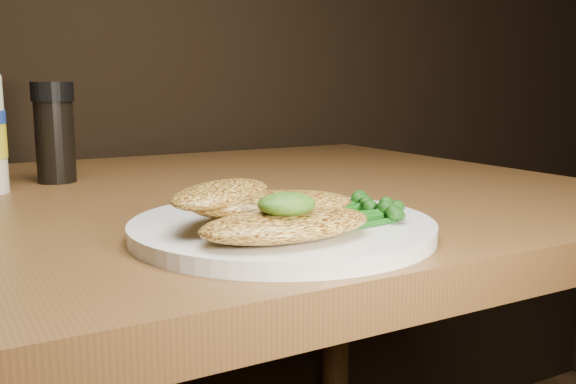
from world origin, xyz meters
TOP-DOWN VIEW (x-y plane):
  - plate at (0.08, 0.79)m, footprint 0.26×0.26m
  - chicken_front at (0.05, 0.73)m, footprint 0.14×0.08m
  - chicken_mid at (0.06, 0.77)m, footprint 0.15×0.09m
  - chicken_back at (0.02, 0.80)m, footprint 0.14×0.13m
  - pesto_front at (0.04, 0.73)m, footprint 0.06×0.05m
  - broccolini_bundle at (0.11, 0.76)m, footprint 0.14×0.12m
  - pepper_grinder at (-0.04, 1.20)m, footprint 0.07×0.07m

SIDE VIEW (x-z plane):
  - plate at x=0.08m, z-range 0.75..0.76m
  - broccolini_bundle at x=0.11m, z-range 0.76..0.78m
  - chicken_front at x=0.05m, z-range 0.76..0.79m
  - chicken_mid at x=0.06m, z-range 0.77..0.79m
  - chicken_back at x=0.02m, z-range 0.78..0.80m
  - pesto_front at x=0.04m, z-range 0.78..0.80m
  - pepper_grinder at x=-0.04m, z-range 0.75..0.88m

